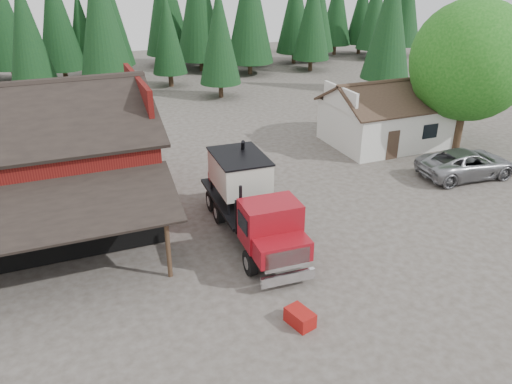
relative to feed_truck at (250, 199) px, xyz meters
name	(u,v)px	position (x,y,z in m)	size (l,w,h in m)	color
ground	(309,274)	(1.14, -4.03, -1.98)	(120.00, 120.00, 0.00)	#443E35
red_barn	(25,171)	(-9.86, 5.87, 0.71)	(12.80, 13.63, 7.18)	#601410
farmhouse	(386,121)	(14.14, 8.97, -0.31)	(8.60, 6.42, 4.65)	silver
deciduous_tree	(470,65)	(18.15, 5.94, 3.93)	(8.00, 8.00, 10.20)	#382619
conifer_backdrop	(138,77)	(1.14, 37.97, -1.98)	(76.00, 16.00, 16.00)	#10321B
near_pine_b	(219,35)	(7.14, 25.97, 3.91)	(3.96, 3.96, 10.40)	#382619
near_pine_c	(390,21)	(23.14, 21.97, 4.92)	(4.84, 4.84, 12.40)	#382619
near_pine_d	(101,18)	(-2.86, 29.97, 5.42)	(5.28, 5.28, 13.40)	#382619
feed_truck	(250,199)	(0.00, 0.00, 0.00)	(2.90, 9.46, 4.23)	black
silver_car	(467,163)	(15.14, 1.77, -1.11)	(2.87, 6.22, 1.73)	#94959A
equip_box	(300,318)	(-0.70, -6.81, -1.68)	(0.70, 1.10, 0.60)	maroon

